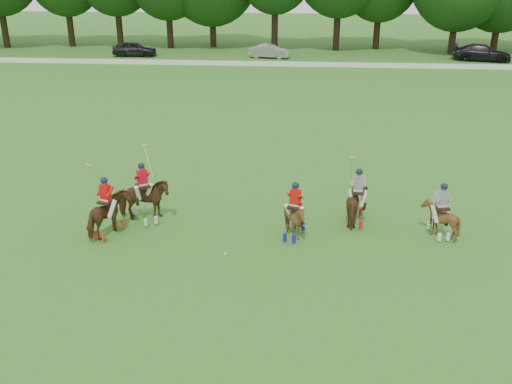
# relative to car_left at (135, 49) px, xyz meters

# --- Properties ---
(ground) EXTENTS (180.00, 180.00, 0.00)m
(ground) POSITION_rel_car_left_xyz_m (14.01, -42.50, -0.75)
(ground) COLOR #386E1F
(ground) RESTS_ON ground
(boundary_rail) EXTENTS (120.00, 0.10, 0.44)m
(boundary_rail) POSITION_rel_car_left_xyz_m (14.01, -4.50, -0.53)
(boundary_rail) COLOR white
(boundary_rail) RESTS_ON ground
(car_left) EXTENTS (4.45, 1.93, 1.50)m
(car_left) POSITION_rel_car_left_xyz_m (0.00, 0.00, 0.00)
(car_left) COLOR black
(car_left) RESTS_ON ground
(car_mid) EXTENTS (4.16, 1.96, 1.32)m
(car_mid) POSITION_rel_car_left_xyz_m (13.73, 0.00, -0.09)
(car_mid) COLOR #9E9EA3
(car_mid) RESTS_ON ground
(car_right) EXTENTS (5.75, 3.35, 1.57)m
(car_right) POSITION_rel_car_left_xyz_m (34.46, 0.00, 0.03)
(car_right) COLOR black
(car_right) RESTS_ON ground
(polo_red_a) EXTENTS (1.43, 2.04, 2.83)m
(polo_red_a) POSITION_rel_car_left_xyz_m (10.10, -39.51, 0.08)
(polo_red_a) COLOR #442712
(polo_red_a) RESTS_ON ground
(polo_red_b) EXTENTS (2.19, 2.13, 2.92)m
(polo_red_b) POSITION_rel_car_left_xyz_m (11.09, -38.17, 0.12)
(polo_red_b) COLOR #442712
(polo_red_b) RESTS_ON ground
(polo_red_c) EXTENTS (1.51, 1.60, 2.16)m
(polo_red_c) POSITION_rel_car_left_xyz_m (16.91, -39.14, 0.01)
(polo_red_c) COLOR #442712
(polo_red_c) RESTS_ON ground
(polo_stripe_a) EXTENTS (1.13, 1.85, 2.77)m
(polo_stripe_a) POSITION_rel_car_left_xyz_m (19.26, -37.74, 0.05)
(polo_stripe_a) COLOR #442712
(polo_stripe_a) RESTS_ON ground
(polo_stripe_b) EXTENTS (1.30, 1.41, 2.09)m
(polo_stripe_b) POSITION_rel_car_left_xyz_m (22.19, -38.63, -0.02)
(polo_stripe_b) COLOR #442712
(polo_stripe_b) RESTS_ON ground
(polo_ball) EXTENTS (0.09, 0.09, 0.09)m
(polo_ball) POSITION_rel_car_left_xyz_m (14.56, -40.69, -0.70)
(polo_ball) COLOR white
(polo_ball) RESTS_ON ground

